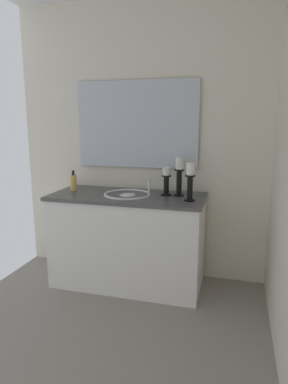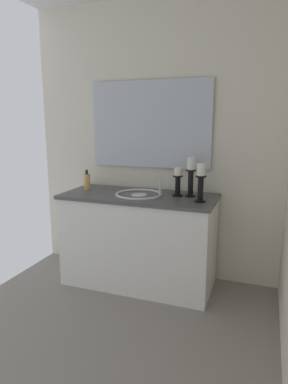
{
  "view_description": "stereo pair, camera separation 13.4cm",
  "coord_description": "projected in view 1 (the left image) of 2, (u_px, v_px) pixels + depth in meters",
  "views": [
    {
      "loc": [
        1.51,
        0.85,
        1.42
      ],
      "look_at": [
        -0.06,
        0.42,
        1.08
      ],
      "focal_mm": 31.64,
      "sensor_mm": 36.0,
      "label": 1
    },
    {
      "loc": [
        1.47,
        0.97,
        1.42
      ],
      "look_at": [
        -0.06,
        0.42,
        1.08
      ],
      "focal_mm": 31.64,
      "sensor_mm": 36.0,
      "label": 2
    }
  ],
  "objects": [
    {
      "name": "candle_holder_short",
      "position": [
        179.0,
        175.0,
        2.79
      ],
      "size": [
        0.09,
        0.09,
        0.32
      ],
      "color": "black",
      "rests_on": "vanity_cabinet"
    },
    {
      "name": "candle_holder_tall",
      "position": [
        190.0,
        181.0,
        2.62
      ],
      "size": [
        0.09,
        0.09,
        0.3
      ],
      "color": "black",
      "rests_on": "vanity_cabinet"
    },
    {
      "name": "vanity_cabinet",
      "position": [
        128.0,
        240.0,
        2.95
      ],
      "size": [
        0.58,
        1.32,
        0.81
      ],
      "color": "white",
      "rests_on": "ground"
    },
    {
      "name": "floor",
      "position": [
        72.0,
        375.0,
        1.94
      ],
      "size": [
        2.95,
        2.32,
        0.02
      ],
      "primitive_type": "cube",
      "color": "gray",
      "rests_on": "ground"
    },
    {
      "name": "sink_basin",
      "position": [
        128.0,
        199.0,
        2.87
      ],
      "size": [
        0.4,
        0.4,
        0.24
      ],
      "color": "white",
      "rests_on": "vanity_cabinet"
    },
    {
      "name": "wall_left",
      "position": [
        141.0,
        143.0,
        3.08
      ],
      "size": [
        0.04,
        2.32,
        2.45
      ],
      "primitive_type": "cube",
      "color": "silver",
      "rests_on": "ground"
    },
    {
      "name": "candle_holder_mid",
      "position": [
        166.0,
        181.0,
        2.82
      ],
      "size": [
        0.09,
        0.09,
        0.24
      ],
      "color": "black",
      "rests_on": "vanity_cabinet"
    },
    {
      "name": "soap_bottle",
      "position": [
        73.0,
        182.0,
        3.03
      ],
      "size": [
        0.06,
        0.06,
        0.18
      ],
      "color": "#E5B259",
      "rests_on": "vanity_cabinet"
    },
    {
      "name": "mirror",
      "position": [
        137.0,
        125.0,
        3.01
      ],
      "size": [
        0.02,
        1.11,
        0.76
      ],
      "primitive_type": "cube",
      "color": "silver"
    }
  ]
}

